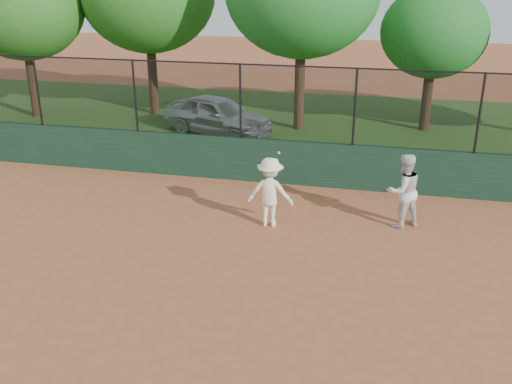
% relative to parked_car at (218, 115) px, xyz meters
% --- Properties ---
extents(ground, '(80.00, 80.00, 0.00)m').
position_rel_parked_car_xyz_m(ground, '(2.46, -10.35, -0.68)').
color(ground, '#AD5E38').
rests_on(ground, ground).
extents(back_wall, '(26.00, 0.20, 1.20)m').
position_rel_parked_car_xyz_m(back_wall, '(2.46, -4.35, -0.08)').
color(back_wall, '#1A3A26').
rests_on(back_wall, ground).
extents(grass_strip, '(36.00, 12.00, 0.01)m').
position_rel_parked_car_xyz_m(grass_strip, '(2.46, 1.65, -0.68)').
color(grass_strip, '#264A17').
rests_on(grass_strip, ground).
extents(parked_car, '(4.31, 2.97, 1.36)m').
position_rel_parked_car_xyz_m(parked_car, '(0.00, 0.00, 0.00)').
color(parked_car, '#AEB2B8').
rests_on(parked_car, ground).
extents(player_second, '(1.05, 1.00, 1.71)m').
position_rel_parked_car_xyz_m(player_second, '(6.26, -6.48, 0.17)').
color(player_second, silver).
rests_on(player_second, ground).
extents(player_main, '(1.05, 0.61, 1.85)m').
position_rel_parked_car_xyz_m(player_main, '(3.35, -7.12, 0.12)').
color(player_main, white).
rests_on(player_main, ground).
extents(fence_assembly, '(26.00, 0.06, 2.00)m').
position_rel_parked_car_xyz_m(fence_assembly, '(2.43, -4.35, 1.55)').
color(fence_assembly, black).
rests_on(fence_assembly, back_wall).
extents(tree_0, '(4.68, 4.26, 6.23)m').
position_rel_parked_car_xyz_m(tree_0, '(-7.74, 0.87, 3.52)').
color(tree_0, '#442A18').
rests_on(tree_0, ground).
extents(tree_3, '(3.64, 3.31, 5.01)m').
position_rel_parked_car_xyz_m(tree_3, '(7.13, 2.22, 2.74)').
color(tree_3, '#3E2914').
rests_on(tree_3, ground).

